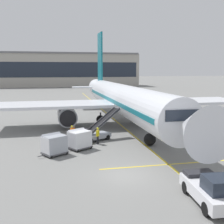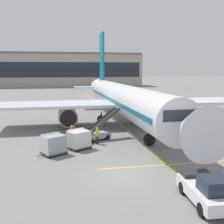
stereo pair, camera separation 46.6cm
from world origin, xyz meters
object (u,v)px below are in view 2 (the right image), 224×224
Objects in this scene: baggage_cart_second at (53,144)px; ground_crew_by_carts at (97,135)px; belt_loader at (96,132)px; ground_crew_by_loader at (74,140)px; pushback_tug at (208,190)px; baggage_cart_lead at (79,139)px; ground_crew_marshaller at (72,132)px; safety_cone_engine_keepout at (72,131)px; safety_cone_wingtip at (94,126)px; safety_cone_nose_mark at (74,127)px; parked_airplane at (123,99)px.

baggage_cart_second is 5.21m from ground_crew_by_carts.
belt_loader reaches higher than ground_crew_by_loader.
baggage_cart_second is 14.26m from pushback_tug.
baggage_cart_lead is 1.56× the size of ground_crew_marshaller.
baggage_cart_lead reaches higher than ground_crew_by_carts.
pushback_tug is (6.45, -12.60, -0.17)m from baggage_cart_lead.
baggage_cart_second is 1.56× the size of ground_crew_marshaller.
ground_crew_marshaller is 3.80m from safety_cone_engine_keepout.
pushback_tug reaches higher than safety_cone_wingtip.
ground_crew_marshaller is (-2.53, 1.60, 0.00)m from ground_crew_by_carts.
belt_loader is at bearing -68.73° from safety_cone_nose_mark.
safety_cone_wingtip is at bearing 38.73° from safety_cone_engine_keepout.
ground_crew_by_loader is 6.98m from safety_cone_engine_keepout.
baggage_cart_lead is at bearing -125.08° from belt_loader.
parked_airplane reaches higher than ground_crew_by_carts.
safety_cone_nose_mark is at bearing 78.89° from safety_cone_engine_keepout.
baggage_cart_lead reaches higher than safety_cone_engine_keepout.
ground_crew_by_loader and ground_crew_marshaller have the same top height.
baggage_cart_second reaches higher than safety_cone_wingtip.
ground_crew_by_carts is (2.45, 1.61, 0.00)m from ground_crew_by_loader.
ground_crew_marshaller is at bearing -93.02° from safety_cone_engine_keepout.
belt_loader reaches higher than ground_crew_by_carts.
safety_cone_nose_mark is (0.34, 1.73, 0.06)m from safety_cone_engine_keepout.
ground_crew_by_carts is at bearing 34.79° from baggage_cart_lead.
safety_cone_engine_keepout is at bearing 86.98° from ground_crew_marshaller.
parked_airplane is 59.70× the size of safety_cone_nose_mark.
ground_crew_marshaller is 2.81× the size of safety_cone_engine_keepout.
parked_airplane reaches higher than ground_crew_by_loader.
ground_crew_marshaller is 6.89m from safety_cone_wingtip.
ground_crew_marshaller reaches higher than safety_cone_engine_keepout.
parked_airplane is 11.11m from ground_crew_by_carts.
baggage_cart_second reaches higher than safety_cone_nose_mark.
parked_airplane is 9.69m from belt_loader.
baggage_cart_second is at bearing -127.07° from parked_airplane.
safety_cone_engine_keepout is 3.78m from safety_cone_wingtip.
ground_crew_by_carts is at bearing 32.50° from baggage_cart_second.
parked_airplane is at bearing 52.93° from baggage_cart_second.
belt_loader is 5.85m from safety_cone_nose_mark.
ground_crew_by_loader is 1.00× the size of ground_crew_marshaller.
safety_cone_nose_mark is (0.02, 8.47, -0.63)m from baggage_cart_lead.
parked_airplane is at bearing 23.63° from safety_cone_wingtip.
baggage_cart_lead is 0.49m from ground_crew_by_loader.
baggage_cart_second is (-9.37, -12.41, -2.53)m from parked_airplane.
safety_cone_wingtip is at bearing 64.50° from baggage_cart_second.
ground_crew_by_loader is (-7.43, -11.22, -2.53)m from parked_airplane.
safety_cone_engine_keepout is at bearing -149.70° from parked_airplane.
ground_crew_by_carts is 2.33× the size of safety_cone_nose_mark.
ground_crew_marshaller is at bearing 91.42° from ground_crew_by_loader.
belt_loader is 2.88× the size of ground_crew_marshaller.
safety_cone_engine_keepout is at bearing -141.27° from safety_cone_wingtip.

